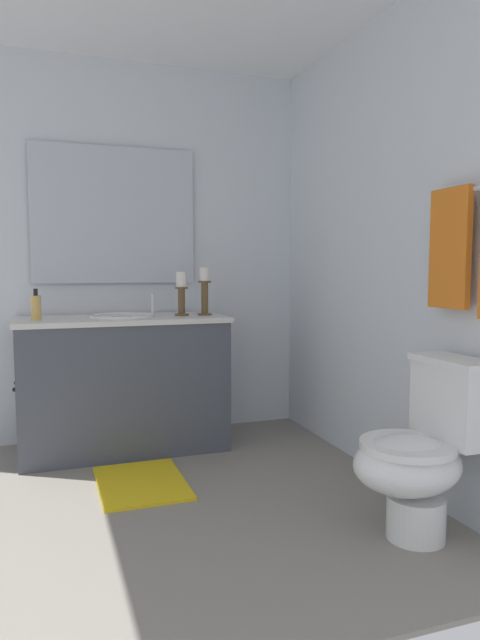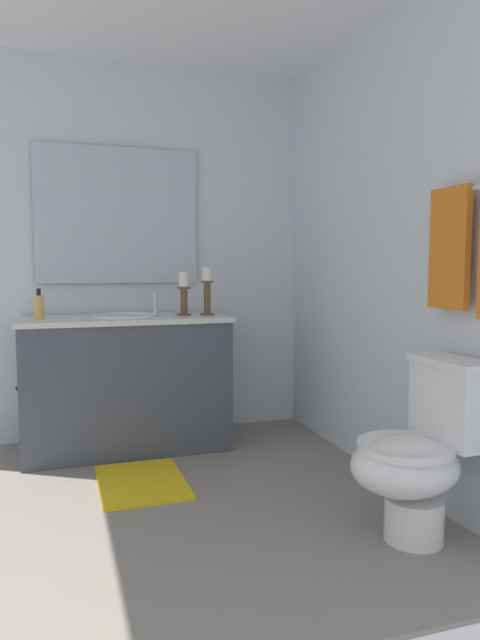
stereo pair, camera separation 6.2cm
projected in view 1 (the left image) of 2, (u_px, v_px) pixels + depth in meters
name	position (u px, v px, depth m)	size (l,w,h in m)	color
floor	(122.00, 510.00, 2.64)	(2.43, 2.83, 0.02)	gray
wall_back	(387.00, 248.00, 3.00)	(2.43, 0.04, 2.45)	silver
wall_left	(93.00, 252.00, 3.67)	(0.04, 2.83, 2.45)	silver
vanity_cabinet	(123.00, 383.00, 3.48)	(0.58, 1.26, 0.82)	#474C56
sink_basin	(122.00, 323.00, 3.45)	(0.40, 0.40, 0.24)	white
mirror	(115.00, 215.00, 3.65)	(0.02, 1.04, 0.88)	silver
candle_holder_tall	(205.00, 290.00, 3.55)	(0.09, 0.09, 0.30)	brown
candle_holder_short	(181.00, 292.00, 3.52)	(0.09, 0.09, 0.27)	brown
soap_bottle	(36.00, 307.00, 3.22)	(0.06, 0.06, 0.18)	#E5B259
toilet	(421.00, 452.00, 2.32)	(0.39, 0.54, 0.75)	white
towel_bar	(480.00, 188.00, 2.27)	(0.02, 0.02, 0.58)	silver
towel_near_vanity	(450.00, 248.00, 2.42)	(0.23, 0.03, 0.51)	orange
bath_mat	(141.00, 483.00, 2.93)	(0.60, 0.44, 0.02)	yellow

